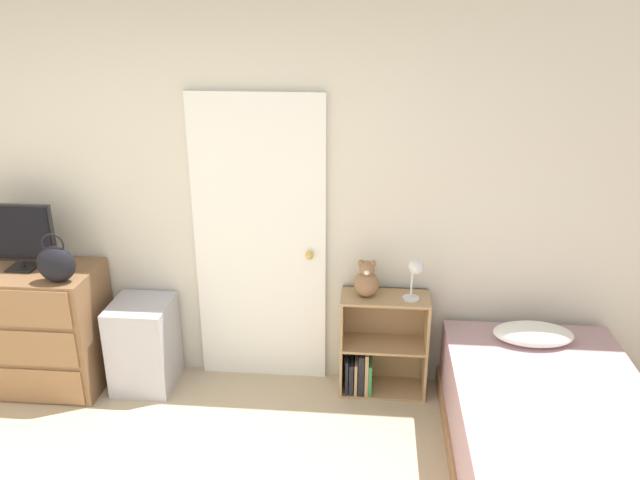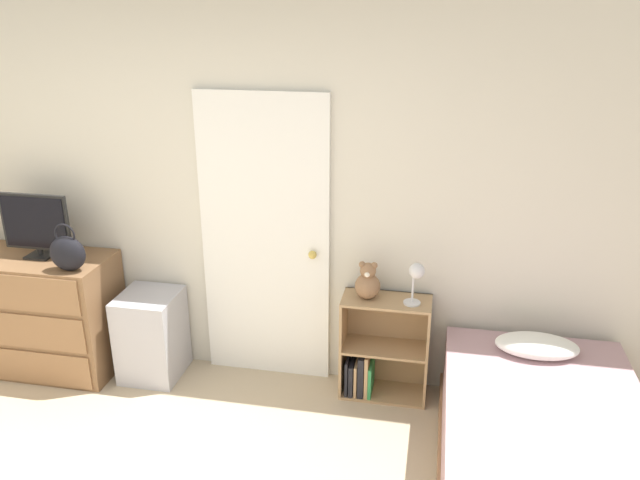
# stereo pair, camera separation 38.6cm
# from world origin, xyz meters

# --- Properties ---
(wall_back) EXTENTS (10.00, 0.06, 2.55)m
(wall_back) POSITION_xyz_m (0.00, 2.17, 1.27)
(wall_back) COLOR beige
(wall_back) RESTS_ON ground_plane
(door_closed) EXTENTS (0.88, 0.09, 2.00)m
(door_closed) POSITION_xyz_m (0.12, 2.12, 1.00)
(door_closed) COLOR white
(door_closed) RESTS_ON ground_plane
(dresser) EXTENTS (0.98, 0.52, 0.86)m
(dresser) POSITION_xyz_m (-1.44, 1.86, 0.43)
(dresser) COLOR brown
(dresser) RESTS_ON ground_plane
(tv) EXTENTS (0.50, 0.16, 0.45)m
(tv) POSITION_xyz_m (-1.42, 1.89, 1.10)
(tv) COLOR black
(tv) RESTS_ON dresser
(handbag) EXTENTS (0.24, 0.14, 0.33)m
(handbag) POSITION_xyz_m (-1.09, 1.71, 0.99)
(handbag) COLOR black
(handbag) RESTS_ON dresser
(storage_bin) EXTENTS (0.40, 0.42, 0.63)m
(storage_bin) POSITION_xyz_m (-0.67, 1.91, 0.31)
(storage_bin) COLOR #ADADB7
(storage_bin) RESTS_ON ground_plane
(bookshelf) EXTENTS (0.58, 0.27, 0.71)m
(bookshelf) POSITION_xyz_m (0.92, 1.99, 0.30)
(bookshelf) COLOR tan
(bookshelf) RESTS_ON ground_plane
(teddy_bear) EXTENTS (0.17, 0.17, 0.25)m
(teddy_bear) POSITION_xyz_m (0.84, 1.99, 0.82)
(teddy_bear) COLOR #8C6647
(teddy_bear) RESTS_ON bookshelf
(desk_lamp) EXTENTS (0.12, 0.12, 0.29)m
(desk_lamp) POSITION_xyz_m (1.15, 1.95, 0.92)
(desk_lamp) COLOR silver
(desk_lamp) RESTS_ON bookshelf
(bed) EXTENTS (1.11, 1.87, 0.61)m
(bed) POSITION_xyz_m (1.90, 1.20, 0.25)
(bed) COLOR #996B47
(bed) RESTS_ON ground_plane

